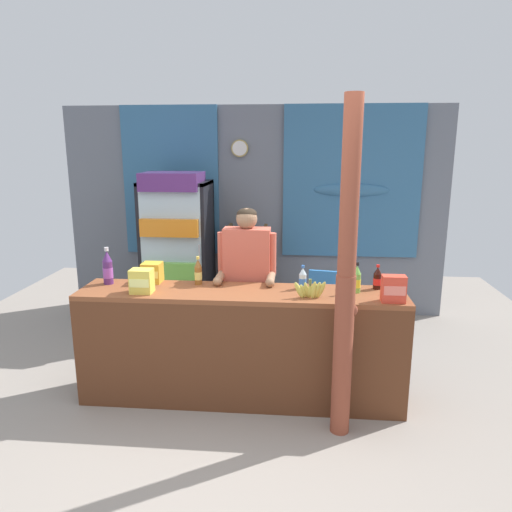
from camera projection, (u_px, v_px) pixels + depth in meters
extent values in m
plane|color=gray|center=(238.00, 367.00, 4.72)|extent=(7.24, 7.24, 0.00)
cube|color=slate|center=(254.00, 212.00, 6.09)|extent=(4.83, 0.12, 2.64)
cube|color=teal|center=(171.00, 181.00, 6.01)|extent=(1.22, 0.04, 1.86)
ellipsoid|color=teal|center=(171.00, 189.00, 6.01)|extent=(0.67, 0.10, 0.16)
cube|color=teal|center=(352.00, 182.00, 5.81)|extent=(1.68, 0.04, 1.86)
ellipsoid|color=teal|center=(351.00, 190.00, 5.81)|extent=(0.92, 0.10, 0.16)
cylinder|color=tan|center=(240.00, 148.00, 5.85)|extent=(0.21, 0.03, 0.21)
cylinder|color=white|center=(240.00, 148.00, 5.83)|extent=(0.18, 0.01, 0.18)
cube|color=beige|center=(203.00, 185.00, 5.99)|extent=(0.24, 0.02, 0.18)
cube|color=brown|center=(241.00, 293.00, 3.94)|extent=(2.72, 0.53, 0.04)
cube|color=brown|center=(238.00, 360.00, 3.81)|extent=(2.72, 0.04, 0.93)
cube|color=brown|center=(92.00, 342.00, 4.17)|extent=(0.08, 0.48, 0.93)
cube|color=brown|center=(399.00, 353.00, 3.94)|extent=(0.08, 0.48, 0.93)
cylinder|color=brown|center=(343.00, 356.00, 3.52)|extent=(0.14, 0.14, 1.25)
cylinder|color=brown|center=(350.00, 188.00, 3.24)|extent=(0.13, 0.13, 1.25)
ellipsoid|color=brown|center=(354.00, 310.00, 3.43)|extent=(0.06, 0.05, 0.08)
cube|color=black|center=(184.00, 249.00, 5.98)|extent=(0.78, 0.04, 1.75)
cube|color=black|center=(148.00, 254.00, 5.72)|extent=(0.04, 0.65, 1.75)
cube|color=black|center=(209.00, 255.00, 5.65)|extent=(0.04, 0.65, 1.75)
cube|color=black|center=(176.00, 183.00, 5.49)|extent=(0.78, 0.65, 0.04)
cube|color=black|center=(181.00, 320.00, 5.88)|extent=(0.78, 0.65, 0.08)
cube|color=silver|center=(171.00, 256.00, 5.37)|extent=(0.72, 0.02, 1.59)
cylinder|color=#B7B7BC|center=(200.00, 262.00, 5.32)|extent=(0.02, 0.02, 0.40)
cube|color=silver|center=(179.00, 272.00, 5.74)|extent=(0.70, 0.57, 0.02)
cube|color=#75C64C|center=(176.00, 266.00, 5.58)|extent=(0.66, 0.53, 0.20)
cube|color=silver|center=(178.00, 232.00, 5.62)|extent=(0.70, 0.57, 0.02)
cube|color=orange|center=(174.00, 225.00, 5.47)|extent=(0.66, 0.53, 0.20)
cube|color=silver|center=(176.00, 190.00, 5.51)|extent=(0.70, 0.57, 0.02)
cube|color=#56286B|center=(173.00, 181.00, 5.36)|extent=(0.66, 0.53, 0.20)
cube|color=brown|center=(230.00, 272.00, 5.93)|extent=(0.04, 0.28, 1.20)
cube|color=brown|center=(265.00, 273.00, 5.89)|extent=(0.04, 0.28, 1.20)
cube|color=brown|center=(248.00, 240.00, 5.81)|extent=(0.44, 0.28, 0.02)
cylinder|color=#75C64C|center=(242.00, 234.00, 5.80)|extent=(0.06, 0.06, 0.11)
cylinder|color=orange|center=(253.00, 233.00, 5.79)|extent=(0.06, 0.06, 0.14)
cube|color=brown|center=(248.00, 268.00, 5.90)|extent=(0.44, 0.28, 0.02)
cylinder|color=black|center=(242.00, 262.00, 5.88)|extent=(0.07, 0.07, 0.13)
cylinder|color=orange|center=(253.00, 263.00, 5.88)|extent=(0.06, 0.06, 0.11)
cube|color=brown|center=(248.00, 296.00, 5.98)|extent=(0.44, 0.28, 0.02)
cylinder|color=orange|center=(243.00, 290.00, 5.97)|extent=(0.06, 0.06, 0.12)
cylinder|color=#75C64C|center=(253.00, 289.00, 5.95)|extent=(0.06, 0.06, 0.14)
cube|color=#3884D6|center=(329.00, 303.00, 5.27)|extent=(0.50, 0.50, 0.04)
cube|color=#3884D6|center=(328.00, 289.00, 5.04)|extent=(0.42, 0.11, 0.40)
cylinder|color=#3884D6|center=(347.00, 317.00, 5.46)|extent=(0.04, 0.04, 0.44)
cylinder|color=#3884D6|center=(314.00, 314.00, 5.55)|extent=(0.04, 0.04, 0.44)
cylinder|color=#3884D6|center=(345.00, 329.00, 5.10)|extent=(0.04, 0.04, 0.44)
cylinder|color=#3884D6|center=(309.00, 326.00, 5.19)|extent=(0.04, 0.04, 0.44)
cube|color=#3884D6|center=(348.00, 294.00, 5.20)|extent=(0.10, 0.40, 0.03)
cube|color=#3884D6|center=(312.00, 291.00, 5.29)|extent=(0.10, 0.40, 0.03)
cylinder|color=#28282D|center=(238.00, 333.00, 4.46)|extent=(0.11, 0.11, 0.85)
cylinder|color=#28282D|center=(257.00, 334.00, 4.45)|extent=(0.11, 0.11, 0.85)
cube|color=#D15B47|center=(247.00, 260.00, 4.29)|extent=(0.42, 0.20, 0.58)
sphere|color=#997051|center=(247.00, 219.00, 4.21)|extent=(0.19, 0.19, 0.19)
ellipsoid|color=#2D2319|center=(247.00, 214.00, 4.21)|extent=(0.18, 0.18, 0.10)
cylinder|color=#D15B47|center=(222.00, 253.00, 4.30)|extent=(0.08, 0.08, 0.38)
cylinder|color=#997051|center=(220.00, 277.00, 4.20)|extent=(0.07, 0.26, 0.07)
sphere|color=#997051|center=(217.00, 281.00, 4.07)|extent=(0.08, 0.08, 0.08)
cylinder|color=#D15B47|center=(272.00, 254.00, 4.26)|extent=(0.08, 0.08, 0.38)
cylinder|color=#997051|center=(271.00, 279.00, 4.16)|extent=(0.07, 0.26, 0.07)
sphere|color=#997051|center=(270.00, 283.00, 4.03)|extent=(0.08, 0.08, 0.08)
cylinder|color=#56286B|center=(108.00, 273.00, 4.12)|extent=(0.08, 0.08, 0.20)
cone|color=#56286B|center=(107.00, 256.00, 4.09)|extent=(0.08, 0.08, 0.09)
cylinder|color=silver|center=(106.00, 249.00, 4.07)|extent=(0.04, 0.04, 0.03)
cylinder|color=purple|center=(108.00, 273.00, 4.12)|extent=(0.09, 0.09, 0.09)
cylinder|color=#75C64C|center=(356.00, 283.00, 3.88)|extent=(0.07, 0.07, 0.16)
cone|color=#75C64C|center=(357.00, 270.00, 3.86)|extent=(0.07, 0.07, 0.07)
cylinder|color=black|center=(357.00, 264.00, 3.85)|extent=(0.03, 0.03, 0.03)
cylinder|color=yellow|center=(356.00, 283.00, 3.88)|extent=(0.07, 0.07, 0.07)
cylinder|color=black|center=(377.00, 281.00, 3.98)|extent=(0.07, 0.07, 0.13)
cone|color=black|center=(378.00, 271.00, 3.96)|extent=(0.07, 0.07, 0.06)
cylinder|color=red|center=(378.00, 266.00, 3.95)|extent=(0.03, 0.03, 0.02)
cylinder|color=red|center=(377.00, 281.00, 3.98)|extent=(0.07, 0.07, 0.06)
cylinder|color=silver|center=(303.00, 281.00, 3.99)|extent=(0.06, 0.06, 0.13)
cone|color=silver|center=(303.00, 271.00, 3.97)|extent=(0.06, 0.06, 0.06)
cylinder|color=blue|center=(303.00, 267.00, 3.96)|extent=(0.03, 0.03, 0.02)
cylinder|color=blue|center=(303.00, 281.00, 3.99)|extent=(0.06, 0.06, 0.06)
cylinder|color=brown|center=(198.00, 276.00, 4.11)|extent=(0.06, 0.06, 0.15)
cone|color=brown|center=(198.00, 263.00, 4.09)|extent=(0.06, 0.06, 0.07)
cylinder|color=#E5CC4C|center=(198.00, 258.00, 4.07)|extent=(0.03, 0.03, 0.02)
cylinder|color=#E5D166|center=(198.00, 276.00, 4.11)|extent=(0.06, 0.06, 0.07)
cube|color=#EAD14C|center=(142.00, 281.00, 3.87)|extent=(0.18, 0.14, 0.20)
cube|color=#FFFF8C|center=(139.00, 283.00, 3.80)|extent=(0.16, 0.00, 0.07)
cube|color=#E5422D|center=(394.00, 289.00, 3.64)|extent=(0.18, 0.10, 0.21)
cube|color=#FF826D|center=(395.00, 291.00, 3.59)|extent=(0.16, 0.00, 0.07)
cube|color=gold|center=(152.00, 273.00, 4.17)|extent=(0.16, 0.16, 0.18)
cube|color=#FFE26D|center=(150.00, 275.00, 4.09)|extent=(0.15, 0.00, 0.06)
ellipsoid|color=#CCC14C|center=(299.00, 290.00, 3.74)|extent=(0.10, 0.04, 0.15)
ellipsoid|color=#CCC14C|center=(303.00, 291.00, 3.76)|extent=(0.07, 0.03, 0.12)
ellipsoid|color=#CCC14C|center=(306.00, 290.00, 3.76)|extent=(0.06, 0.05, 0.14)
ellipsoid|color=#CCC14C|center=(310.00, 292.00, 3.76)|extent=(0.05, 0.04, 0.12)
ellipsoid|color=#CCC14C|center=(314.00, 290.00, 3.74)|extent=(0.06, 0.04, 0.15)
ellipsoid|color=#CCC14C|center=(317.00, 290.00, 3.74)|extent=(0.07, 0.04, 0.15)
ellipsoid|color=#CCC14C|center=(321.00, 290.00, 3.75)|extent=(0.10, 0.04, 0.15)
cylinder|color=olive|center=(310.00, 282.00, 3.73)|extent=(0.02, 0.02, 0.05)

